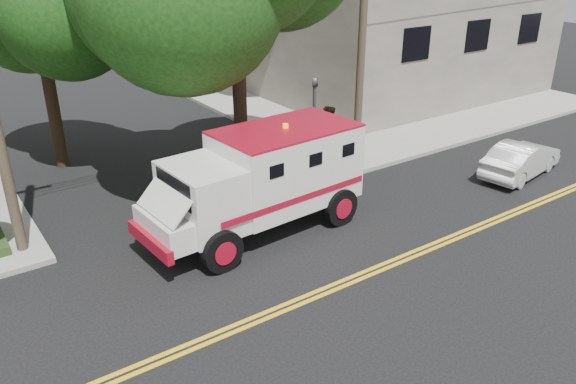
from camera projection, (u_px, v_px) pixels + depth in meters
ground at (327, 290)px, 13.43m from camera, size 100.00×100.00×0.00m
sidewalk_ne at (367, 92)px, 30.53m from camera, size 17.00×17.00×0.15m
building_right at (385, 31)px, 30.42m from camera, size 14.00×12.00×6.00m
utility_pole_right at (362, 39)px, 19.50m from camera, size 0.28×0.28×9.00m
tree_left at (46, 4)px, 18.51m from camera, size 4.48×4.20×7.70m
traffic_signal at (314, 118)px, 18.69m from camera, size 0.15×0.18×3.60m
armored_truck at (262, 177)px, 15.59m from camera, size 6.53×2.95×2.91m
parked_sedan at (521, 159)px, 19.73m from camera, size 3.89×1.88×1.23m
pedestrian_a at (326, 130)px, 21.14m from camera, size 0.71×0.48×1.89m
pedestrian_b at (328, 131)px, 21.01m from camera, size 1.18×1.16×1.92m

